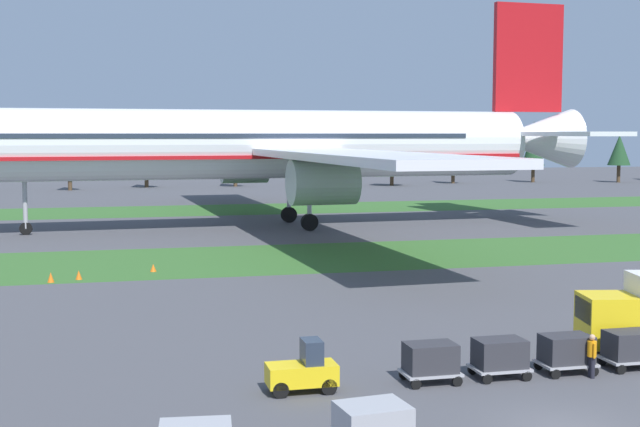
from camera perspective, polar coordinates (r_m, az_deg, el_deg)
grass_strip_near at (r=67.23m, az=-1.31°, el=-2.92°), size 320.00×15.92×0.01m
grass_strip_far at (r=110.18m, az=-6.20°, el=0.26°), size 320.00×15.92×0.01m
airliner at (r=88.58m, az=-2.90°, el=4.62°), size 68.72×84.44×23.92m
baggage_tug at (r=32.59m, az=-1.10°, el=-10.35°), size 2.60×1.30×1.97m
cargo_dolly_lead at (r=33.96m, az=7.32°, el=-9.56°), size 2.20×1.50×1.55m
cargo_dolly_second at (r=35.08m, az=11.81°, el=-9.15°), size 2.20×1.50×1.55m
cargo_dolly_third at (r=36.39m, az=15.99°, el=-8.72°), size 2.20×1.50×1.55m
cargo_dolly_fourth at (r=37.88m, az=19.85°, el=-8.28°), size 2.20×1.50×1.55m
ground_crew_marshaller at (r=36.01m, az=17.55°, el=-8.87°), size 0.36×0.56×1.74m
taxiway_marker_0 at (r=59.24m, az=-15.68°, el=-3.94°), size 0.44×0.44×0.60m
taxiway_marker_1 at (r=58.61m, az=-17.40°, el=-4.05°), size 0.44×0.44×0.66m
taxiway_marker_3 at (r=61.41m, az=-10.98°, el=-3.55°), size 0.44×0.44×0.54m
distant_tree_line at (r=155.49m, az=-10.03°, el=4.20°), size 198.19×11.43×12.30m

